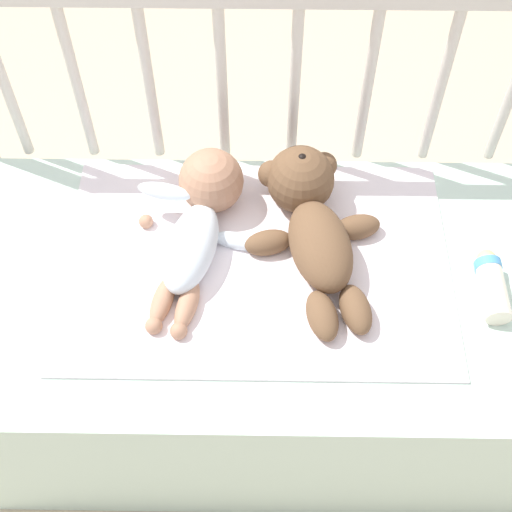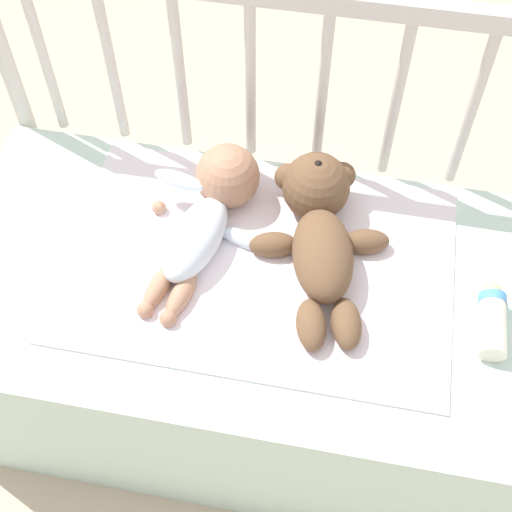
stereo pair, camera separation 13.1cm
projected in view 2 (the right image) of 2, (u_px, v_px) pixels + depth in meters
The scene contains 7 objects.
ground_plane at pixel (255, 382), 1.71m from camera, with size 12.00×12.00×0.00m, color #C6B293.
crib_mattress at pixel (255, 337), 1.53m from camera, with size 1.21×0.61×0.45m.
crib_rail at pixel (285, 102), 1.41m from camera, with size 1.21×0.04×0.86m.
blanket at pixel (261, 263), 1.37m from camera, with size 0.74×0.50×0.01m.
teddy_bear at pixel (320, 227), 1.35m from camera, with size 0.27×0.41×0.14m.
baby at pixel (211, 210), 1.38m from camera, with size 0.26×0.39×0.13m.
baby_bottle at pixel (492, 319), 1.27m from camera, with size 0.05×0.15×0.05m.
Camera 2 is at (0.14, -0.73, 1.57)m, focal length 50.00 mm.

